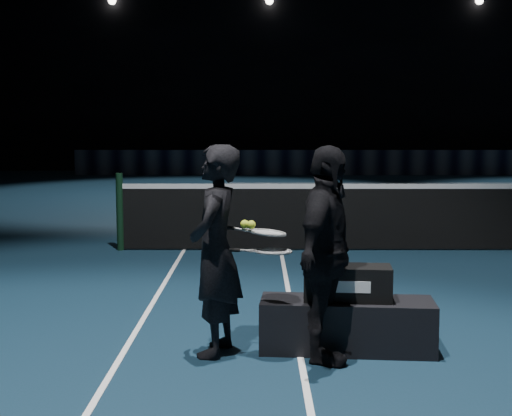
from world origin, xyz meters
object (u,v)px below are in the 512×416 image
at_px(player_bench, 347,325).
at_px(racket_bag, 347,283).
at_px(player_b, 326,254).
at_px(racket_lower, 273,251).
at_px(tennis_balls, 248,222).
at_px(racket_upper, 268,233).
at_px(player_a, 215,251).

xyz_separation_m(player_bench, racket_bag, (0.00, 0.00, 0.34)).
height_order(player_b, racket_lower, player_b).
height_order(player_bench, player_b, player_b).
bearing_deg(tennis_balls, racket_upper, 2.75).
xyz_separation_m(player_a, racket_lower, (0.44, -0.08, 0.01)).
bearing_deg(racket_lower, racket_bag, 26.89).
height_order(player_bench, racket_upper, racket_upper).
xyz_separation_m(player_a, player_b, (0.83, -0.16, 0.00)).
xyz_separation_m(racket_bag, tennis_balls, (-0.78, -0.13, 0.50)).
height_order(racket_upper, tennis_balls, tennis_balls).
distance_m(player_b, racket_upper, 0.47).
relative_size(player_bench, player_b, 0.83).
height_order(player_b, tennis_balls, player_b).
bearing_deg(player_bench, racket_lower, -159.24).
xyz_separation_m(racket_bag, player_a, (-1.03, -0.08, 0.27)).
height_order(player_b, racket_upper, player_b).
bearing_deg(tennis_balls, player_a, 170.30).
distance_m(player_bench, player_b, 0.68).
xyz_separation_m(player_bench, racket_upper, (-0.63, -0.12, 0.76)).
bearing_deg(tennis_balls, player_b, -11.31).
xyz_separation_m(racket_lower, racket_upper, (-0.04, 0.05, 0.14)).
bearing_deg(racket_upper, tennis_balls, -170.43).
distance_m(player_bench, racket_lower, 0.87).
xyz_separation_m(player_bench, tennis_balls, (-0.78, -0.13, 0.84)).
bearing_deg(player_b, player_bench, -17.15).
xyz_separation_m(player_b, tennis_balls, (-0.58, 0.12, 0.23)).
xyz_separation_m(player_b, racket_lower, (-0.39, 0.08, 0.01)).
height_order(player_bench, tennis_balls, tennis_balls).
xyz_separation_m(racket_upper, tennis_balls, (-0.15, -0.01, 0.08)).
bearing_deg(player_a, racket_lower, 91.15).
distance_m(racket_upper, tennis_balls, 0.17).
relative_size(player_b, racket_upper, 2.39).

